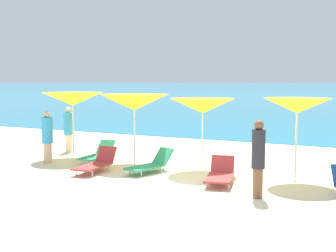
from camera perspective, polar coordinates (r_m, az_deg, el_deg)
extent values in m
cube|color=beige|center=(20.86, 13.14, -1.96)|extent=(50.00, 100.00, 0.30)
cylinder|color=silver|center=(15.53, -11.96, -0.09)|extent=(0.05, 0.05, 2.11)
cone|color=yellow|center=(15.46, -12.04, 3.38)|extent=(2.18, 2.18, 0.44)
sphere|color=silver|center=(15.46, -12.05, 3.90)|extent=(0.07, 0.07, 0.07)
cylinder|color=silver|center=(14.10, -4.28, -0.66)|extent=(0.05, 0.05, 2.06)
cone|color=yellow|center=(14.03, -4.31, 3.01)|extent=(2.26, 2.26, 0.51)
sphere|color=silver|center=(14.02, -4.31, 3.65)|extent=(0.07, 0.07, 0.07)
cylinder|color=silver|center=(13.12, 4.38, -1.30)|extent=(0.04, 0.04, 1.99)
cone|color=yellow|center=(13.04, 4.41, 2.57)|extent=(2.03, 2.03, 0.44)
sphere|color=silver|center=(13.03, 4.41, 3.18)|extent=(0.07, 0.07, 0.07)
cylinder|color=silver|center=(12.03, 15.97, -1.97)|extent=(0.05, 0.05, 2.07)
cone|color=yellow|center=(11.94, 16.09, 2.50)|extent=(1.73, 1.73, 0.39)
sphere|color=silver|center=(11.94, 16.11, 3.11)|extent=(0.07, 0.07, 0.07)
cube|color=#A53333|center=(11.33, 6.54, -6.58)|extent=(0.89, 1.28, 0.05)
cube|color=#A53333|center=(11.96, 6.95, -4.85)|extent=(0.65, 0.40, 0.46)
cylinder|color=silver|center=(11.03, 4.90, -7.48)|extent=(0.04, 0.04, 0.17)
cylinder|color=silver|center=(10.97, 7.72, -7.59)|extent=(0.04, 0.04, 0.17)
cylinder|color=silver|center=(11.82, 5.48, -6.59)|extent=(0.04, 0.04, 0.17)
cylinder|color=silver|center=(11.76, 8.12, -6.68)|extent=(0.04, 0.04, 0.17)
cube|color=#268C66|center=(14.33, -9.45, -3.93)|extent=(0.65, 1.14, 0.05)
cube|color=#268C66|center=(14.92, -7.96, -2.69)|extent=(0.57, 0.46, 0.46)
cylinder|color=silver|center=(14.20, -10.99, -4.54)|extent=(0.04, 0.04, 0.19)
cylinder|color=silver|center=(13.94, -9.34, -4.70)|extent=(0.04, 0.04, 0.19)
cylinder|color=silver|center=(14.83, -9.35, -4.06)|extent=(0.04, 0.04, 0.19)
cylinder|color=silver|center=(14.59, -7.74, -4.20)|extent=(0.04, 0.04, 0.19)
cube|color=#A53333|center=(12.90, -9.62, -5.08)|extent=(0.70, 1.32, 0.05)
cube|color=#A53333|center=(13.50, -7.88, -3.60)|extent=(0.60, 0.34, 0.47)
cylinder|color=silver|center=(12.72, -11.62, -5.78)|extent=(0.04, 0.04, 0.17)
cylinder|color=silver|center=(12.44, -9.62, -6.01)|extent=(0.04, 0.04, 0.17)
cylinder|color=silver|center=(13.46, -9.44, -5.10)|extent=(0.04, 0.04, 0.17)
cylinder|color=silver|center=(13.19, -7.51, -5.30)|extent=(0.04, 0.04, 0.17)
cube|color=#268C66|center=(12.63, -3.00, -5.26)|extent=(0.82, 1.25, 0.05)
cube|color=#268C66|center=(13.14, -0.65, -3.86)|extent=(0.61, 0.54, 0.47)
cylinder|color=silver|center=(12.57, -4.91, -5.83)|extent=(0.04, 0.04, 0.17)
cylinder|color=silver|center=(12.25, -3.41, -6.14)|extent=(0.04, 0.04, 0.17)
cylinder|color=silver|center=(13.13, -2.35, -5.32)|extent=(0.04, 0.04, 0.17)
cylinder|color=silver|center=(12.81, -0.85, -5.59)|extent=(0.04, 0.04, 0.17)
cylinder|color=#DBAA84|center=(14.77, -15.04, -3.34)|extent=(0.26, 0.26, 0.64)
cylinder|color=#3399D8|center=(14.68, -15.12, -0.52)|extent=(0.35, 0.35, 0.83)
sphere|color=#DBAA84|center=(14.63, -15.17, 1.45)|extent=(0.21, 0.21, 0.21)
cylinder|color=beige|center=(16.90, -12.49, -2.15)|extent=(0.26, 0.26, 0.63)
cylinder|color=#3399D8|center=(16.81, -12.54, 0.31)|extent=(0.35, 0.35, 0.82)
sphere|color=beige|center=(16.77, -12.58, 2.03)|extent=(0.21, 0.21, 0.21)
cylinder|color=brown|center=(10.27, 11.34, -7.14)|extent=(0.22, 0.22, 0.67)
cylinder|color=#26262D|center=(10.13, 11.42, -2.88)|extent=(0.30, 0.30, 0.87)
sphere|color=brown|center=(10.06, 11.49, 0.13)|extent=(0.22, 0.22, 0.22)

